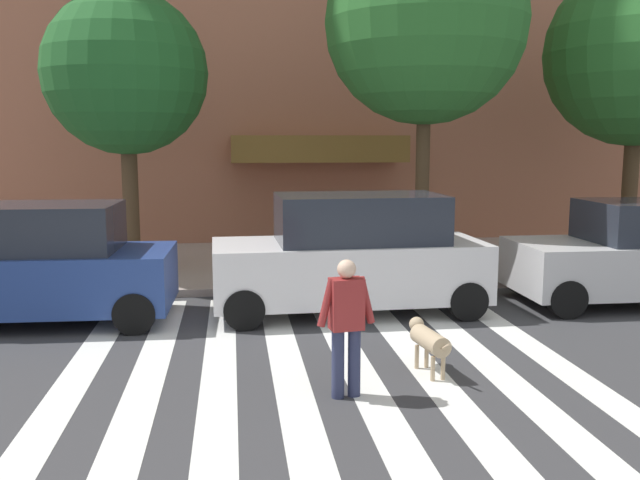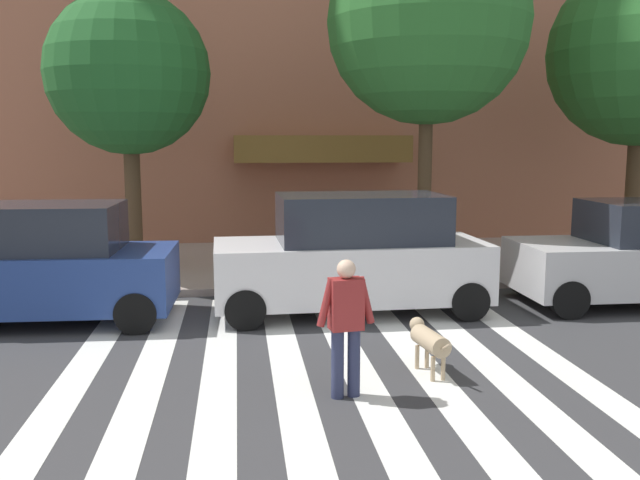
{
  "view_description": "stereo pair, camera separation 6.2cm",
  "coord_description": "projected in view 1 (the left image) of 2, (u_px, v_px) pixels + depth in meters",
  "views": [
    {
      "loc": [
        0.08,
        -0.51,
        3.0
      ],
      "look_at": [
        1.14,
        7.68,
        1.78
      ],
      "focal_mm": 38.27,
      "sensor_mm": 36.0,
      "label": 1
    },
    {
      "loc": [
        0.14,
        -0.52,
        3.0
      ],
      "look_at": [
        1.14,
        7.68,
        1.78
      ],
      "focal_mm": 38.27,
      "sensor_mm": 36.0,
      "label": 2
    }
  ],
  "objects": [
    {
      "name": "parked_car_behind_first",
      "position": [
        33.0,
        266.0,
        11.16
      ],
      "size": [
        4.61,
        2.1,
        1.96
      ],
      "color": "navy",
      "rests_on": "ground_plane"
    },
    {
      "name": "sidewalk_far",
      "position": [
        230.0,
        264.0,
        16.09
      ],
      "size": [
        80.0,
        6.0,
        0.15
      ],
      "primitive_type": "cube",
      "color": "#A69388",
      "rests_on": "ground_plane"
    },
    {
      "name": "street_tree_further",
      "position": [
        639.0,
        54.0,
        15.44
      ],
      "size": [
        4.2,
        4.2,
        6.88
      ],
      "color": "#4C3823",
      "rests_on": "sidewalk_far"
    },
    {
      "name": "ground_plane",
      "position": [
        229.0,
        432.0,
        7.04
      ],
      "size": [
        160.0,
        160.0,
        0.0
      ],
      "primitive_type": "plane",
      "color": "#353538"
    },
    {
      "name": "pedestrian_dog_walker",
      "position": [
        346.0,
        320.0,
        7.88
      ],
      "size": [
        0.71,
        0.29,
        1.64
      ],
      "color": "#282D4C",
      "rests_on": "ground_plane"
    },
    {
      "name": "crosswalk_stripes",
      "position": [
        345.0,
        426.0,
        7.2
      ],
      "size": [
        6.75,
        11.86,
        0.01
      ],
      "color": "silver",
      "rests_on": "ground_plane"
    },
    {
      "name": "street_tree_nearest",
      "position": [
        126.0,
        74.0,
        14.29
      ],
      "size": [
        3.43,
        3.43,
        5.95
      ],
      "color": "#4C3823",
      "rests_on": "sidewalk_far"
    },
    {
      "name": "parked_car_third_in_line",
      "position": [
        352.0,
        255.0,
        11.82
      ],
      "size": [
        4.72,
        2.06,
        2.06
      ],
      "color": "silver",
      "rests_on": "ground_plane"
    },
    {
      "name": "dog_on_leash",
      "position": [
        428.0,
        340.0,
        8.77
      ],
      "size": [
        0.36,
        1.1,
        0.65
      ],
      "color": "tan",
      "rests_on": "ground_plane"
    },
    {
      "name": "street_tree_middle",
      "position": [
        426.0,
        23.0,
        13.87
      ],
      "size": [
        4.15,
        4.15,
        7.29
      ],
      "color": "#4C3823",
      "rests_on": "sidewalk_far"
    }
  ]
}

